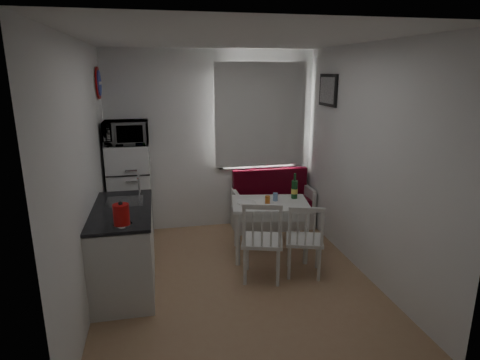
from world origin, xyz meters
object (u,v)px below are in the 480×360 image
object	(u,v)px
chair_right	(308,233)
chair_left	(265,233)
microwave	(126,133)
dining_table	(270,208)
bench	(272,208)
kettle	(121,215)
fridge	(131,194)
wine_bottle	(295,186)
kitchen_counter	(124,247)

from	to	relation	value
chair_right	chair_left	bearing A→B (deg)	-160.96
microwave	chair_left	bearing A→B (deg)	-44.08
dining_table	chair_right	bearing A→B (deg)	-59.69
bench	kettle	size ratio (longest dim) A/B	5.09
chair_left	fridge	distance (m)	2.11
dining_table	wine_bottle	bearing A→B (deg)	25.52
microwave	kettle	size ratio (longest dim) A/B	2.35
kettle	wine_bottle	bearing A→B (deg)	27.26
chair_left	fridge	world-z (taller)	fridge
kitchen_counter	wine_bottle	distance (m)	2.21
kitchen_counter	bench	xyz separation A→B (m)	(2.06, 1.35, -0.17)
bench	wine_bottle	xyz separation A→B (m)	(0.04, -0.83, 0.59)
fridge	wine_bottle	size ratio (longest dim) A/B	4.15
microwave	wine_bottle	size ratio (longest dim) A/B	1.70
chair_left	fridge	xyz separation A→B (m)	(-1.49, 1.49, 0.10)
kitchen_counter	kettle	size ratio (longest dim) A/B	5.55
bench	kettle	distance (m)	2.85
bench	microwave	size ratio (longest dim) A/B	2.16
microwave	kettle	xyz separation A→B (m)	(0.03, -1.73, -0.51)
chair_right	fridge	size ratio (longest dim) A/B	0.37
kitchen_counter	chair_right	xyz separation A→B (m)	(2.01, -0.24, 0.09)
dining_table	fridge	size ratio (longest dim) A/B	0.76
dining_table	wine_bottle	size ratio (longest dim) A/B	3.16
bench	wine_bottle	size ratio (longest dim) A/B	3.67
wine_bottle	dining_table	bearing A→B (deg)	-164.05
kitchen_counter	bench	bearing A→B (deg)	33.28
chair_right	kettle	world-z (taller)	kettle
kitchen_counter	chair_left	distance (m)	1.53
bench	wine_bottle	distance (m)	1.02
dining_table	microwave	distance (m)	2.10
chair_left	bench	bearing A→B (deg)	87.70
kettle	kitchen_counter	bearing A→B (deg)	95.28
microwave	kettle	bearing A→B (deg)	-89.01
kettle	wine_bottle	xyz separation A→B (m)	(2.06, 1.06, -0.14)
bench	fridge	world-z (taller)	fridge
microwave	wine_bottle	bearing A→B (deg)	-17.82
chair_left	chair_right	xyz separation A→B (m)	(0.50, 0.01, -0.05)
bench	dining_table	size ratio (longest dim) A/B	1.16
fridge	chair_left	bearing A→B (deg)	-45.05
dining_table	microwave	size ratio (longest dim) A/B	1.86
dining_table	wine_bottle	distance (m)	0.44
kitchen_counter	dining_table	bearing A→B (deg)	13.57
kitchen_counter	fridge	world-z (taller)	fridge
bench	kettle	xyz separation A→B (m)	(-2.01, -1.89, 0.73)
kitchen_counter	wine_bottle	xyz separation A→B (m)	(2.11, 0.52, 0.42)
bench	microwave	xyz separation A→B (m)	(-2.04, -0.16, 1.24)
chair_right	kettle	xyz separation A→B (m)	(-1.96, -0.30, 0.48)
bench	dining_table	bearing A→B (deg)	-108.18
wine_bottle	chair_right	bearing A→B (deg)	-97.49
microwave	kitchen_counter	bearing A→B (deg)	-90.94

